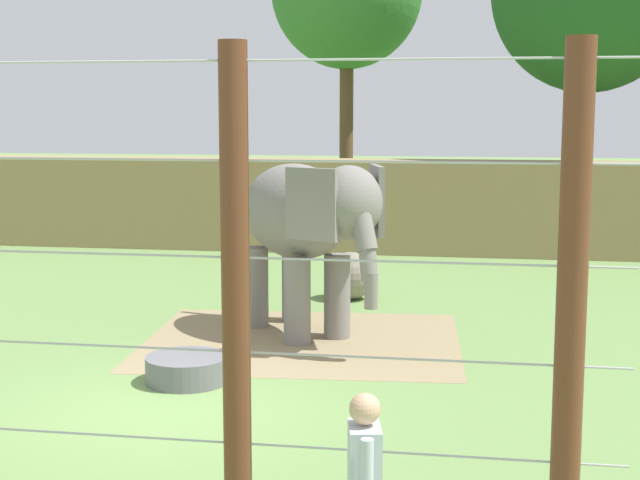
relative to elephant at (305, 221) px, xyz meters
name	(u,v)px	position (x,y,z in m)	size (l,w,h in m)	color
ground_plane	(170,411)	(-0.92, -3.99, -1.85)	(120.00, 120.00, 0.00)	#6B8E4C
dirt_patch	(302,341)	(0.03, -0.37, -1.84)	(4.87, 4.16, 0.01)	#937F5B
embankment_wall	(335,205)	(-0.92, 9.27, -0.70)	(36.00, 1.80, 2.29)	#997F56
elephant	(305,221)	(0.00, 0.00, 0.00)	(3.03, 3.23, 2.79)	gray
enrichment_ball	(351,276)	(0.34, 2.96, -1.39)	(0.91, 0.91, 0.91)	gray
cable_fence	(55,285)	(-0.93, -6.89, 0.24)	(9.69, 0.24, 4.16)	brown
water_tub	(187,369)	(-1.07, -2.80, -1.67)	(1.10, 1.10, 0.35)	slate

